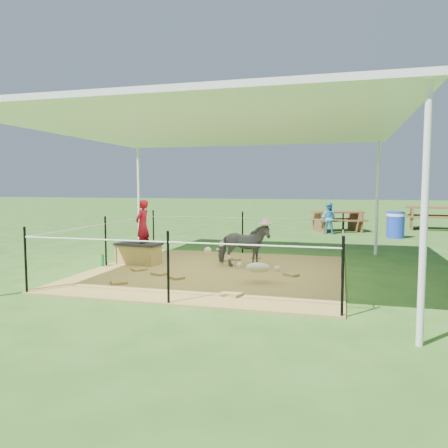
% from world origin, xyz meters
% --- Properties ---
extents(ground, '(90.00, 90.00, 0.00)m').
position_xyz_m(ground, '(0.00, 0.00, 0.00)').
color(ground, '#2D5919').
rests_on(ground, ground).
extents(hay_patch, '(4.60, 4.60, 0.03)m').
position_xyz_m(hay_patch, '(0.00, 0.00, 0.01)').
color(hay_patch, brown).
rests_on(hay_patch, ground).
extents(canopy_tent, '(6.30, 6.30, 2.90)m').
position_xyz_m(canopy_tent, '(0.00, 0.00, 2.69)').
color(canopy_tent, silver).
rests_on(canopy_tent, ground).
extents(rope_fence, '(4.54, 4.54, 1.00)m').
position_xyz_m(rope_fence, '(0.00, -0.00, 0.64)').
color(rope_fence, black).
rests_on(rope_fence, ground).
extents(straw_bale, '(0.89, 0.51, 0.38)m').
position_xyz_m(straw_bale, '(-1.72, 0.34, 0.22)').
color(straw_bale, '#A6803C').
rests_on(straw_bale, hay_patch).
extents(dark_cloth, '(0.95, 0.56, 0.05)m').
position_xyz_m(dark_cloth, '(-1.72, 0.34, 0.43)').
color(dark_cloth, black).
rests_on(dark_cloth, straw_bale).
extents(woman, '(0.28, 0.39, 1.01)m').
position_xyz_m(woman, '(-1.62, 0.34, 0.91)').
color(woman, '#A40F1F').
rests_on(woman, straw_bale).
extents(green_bottle, '(0.07, 0.07, 0.23)m').
position_xyz_m(green_bottle, '(-2.27, -0.11, 0.15)').
color(green_bottle, '#1B7A31').
rests_on(green_bottle, hay_patch).
extents(pony, '(1.07, 0.68, 0.84)m').
position_xyz_m(pony, '(0.41, 0.56, 0.45)').
color(pony, '#48474C').
rests_on(pony, hay_patch).
extents(pink_hat, '(0.26, 0.26, 0.12)m').
position_xyz_m(pink_hat, '(0.41, 0.56, 0.93)').
color(pink_hat, pink).
rests_on(pink_hat, pony).
extents(foal, '(1.08, 0.71, 0.55)m').
position_xyz_m(foal, '(0.93, -0.72, 0.31)').
color(foal, beige).
rests_on(foal, hay_patch).
extents(trash_barrel, '(0.62, 0.62, 0.82)m').
position_xyz_m(trash_barrel, '(3.82, 6.60, 0.41)').
color(trash_barrel, '#1A3BC3').
rests_on(trash_barrel, ground).
extents(picnic_table_near, '(2.04, 1.78, 0.71)m').
position_xyz_m(picnic_table_near, '(2.07, 8.17, 0.35)').
color(picnic_table_near, brown).
rests_on(picnic_table_near, ground).
extents(picnic_table_far, '(2.16, 1.66, 0.84)m').
position_xyz_m(picnic_table_far, '(5.52, 9.77, 0.42)').
color(picnic_table_far, brown).
rests_on(picnic_table_far, ground).
extents(distant_person, '(0.60, 0.52, 1.04)m').
position_xyz_m(distant_person, '(1.80, 7.32, 0.52)').
color(distant_person, '#3893D2').
rests_on(distant_person, ground).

